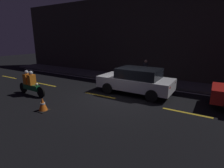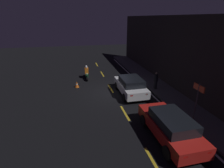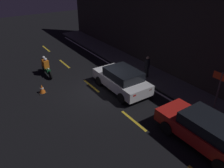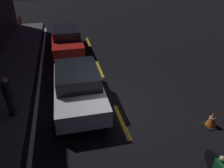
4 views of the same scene
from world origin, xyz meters
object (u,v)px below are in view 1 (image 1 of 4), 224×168
(pedestrian, at_px, (145,71))
(sedan_white, at_px, (136,80))
(motorcycle, at_px, (30,84))
(traffic_cone_near, at_px, (43,105))

(pedestrian, bearing_deg, sedan_white, -81.10)
(sedan_white, bearing_deg, pedestrian, -80.97)
(motorcycle, xyz_separation_m, traffic_cone_near, (2.45, -1.14, -0.36))
(sedan_white, relative_size, traffic_cone_near, 7.12)
(motorcycle, relative_size, traffic_cone_near, 3.79)
(traffic_cone_near, distance_m, pedestrian, 7.16)
(motorcycle, height_order, pedestrian, pedestrian)
(sedan_white, xyz_separation_m, traffic_cone_near, (-2.47, -4.36, -0.49))
(motorcycle, distance_m, traffic_cone_near, 2.73)
(motorcycle, bearing_deg, traffic_cone_near, -23.13)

